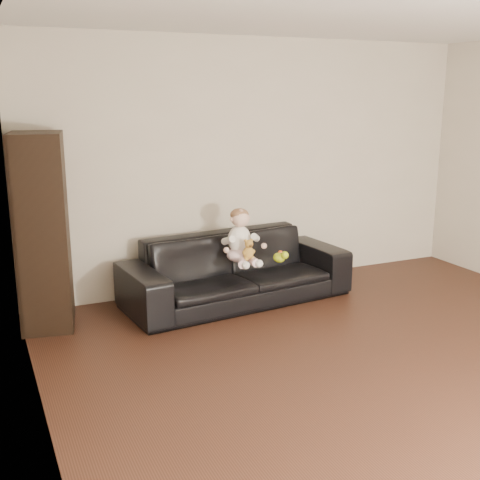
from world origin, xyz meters
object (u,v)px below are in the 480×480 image
teddy_bear (249,250)px  toy_blue_disc (282,257)px  baby (241,239)px  cabinet (43,232)px  sofa (236,269)px  toy_green (279,258)px  toy_rattle (280,255)px

teddy_bear → toy_blue_disc: 0.49m
baby → teddy_bear: baby is taller
cabinet → toy_blue_disc: bearing=4.8°
teddy_bear → baby: bearing=114.5°
sofa → toy_green: bearing=-45.8°
toy_green → toy_blue_disc: size_ratio=1.28×
toy_green → toy_rattle: toy_green is taller
toy_blue_disc → toy_rattle: bearing=-135.8°
toy_green → toy_blue_disc: (0.11, 0.15, -0.04)m
toy_rattle → toy_blue_disc: bearing=44.2°
toy_blue_disc → toy_green: bearing=-126.1°
toy_rattle → sofa: bearing=157.7°
cabinet → toy_rattle: (2.21, -0.27, -0.39)m
sofa → baby: size_ratio=4.26×
baby → toy_rattle: baby is taller
cabinet → toy_green: bearing=0.6°
sofa → toy_green: size_ratio=16.48×
cabinet → teddy_bear: cabinet is taller
teddy_bear → toy_blue_disc: teddy_bear is taller
sofa → toy_rattle: 0.46m
teddy_bear → toy_blue_disc: bearing=40.1°
teddy_bear → toy_blue_disc: (0.44, 0.15, -0.16)m
baby → cabinet: bearing=-172.3°
sofa → cabinet: 1.88m
baby → toy_blue_disc: bearing=13.9°
toy_blue_disc → sofa: bearing=163.5°
sofa → toy_blue_disc: 0.47m
teddy_bear → toy_green: bearing=21.5°
sofa → toy_blue_disc: bearing=-22.1°
cabinet → teddy_bear: bearing=-1.3°
teddy_bear → toy_rattle: 0.44m
sofa → baby: 0.36m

